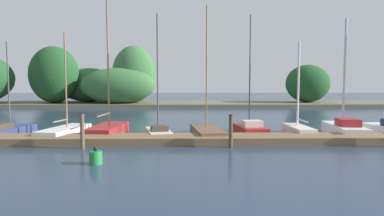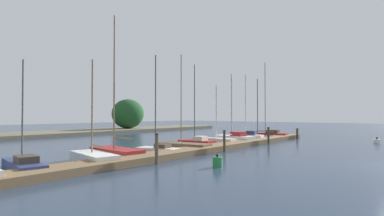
% 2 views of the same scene
% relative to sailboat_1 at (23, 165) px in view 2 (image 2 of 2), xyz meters
% --- Properties ---
extents(dock_pier, '(31.38, 1.80, 0.35)m').
position_rel_sailboat_1_xyz_m(dock_pier, '(11.65, -2.09, -0.12)').
color(dock_pier, brown).
rests_on(dock_pier, ground).
extents(sailboat_1, '(1.67, 4.16, 5.04)m').
position_rel_sailboat_1_xyz_m(sailboat_1, '(0.00, 0.00, 0.00)').
color(sailboat_1, navy).
rests_on(sailboat_1, ground).
extents(sailboat_2, '(1.91, 3.95, 5.45)m').
position_rel_sailboat_1_xyz_m(sailboat_2, '(3.25, -0.43, 0.01)').
color(sailboat_2, white).
rests_on(sailboat_2, ground).
extents(sailboat_3, '(1.68, 4.17, 8.50)m').
position_rel_sailboat_1_xyz_m(sailboat_3, '(5.29, 0.40, 0.06)').
color(sailboat_3, maroon).
rests_on(sailboat_3, ground).
extents(sailboat_4, '(1.69, 3.11, 6.44)m').
position_rel_sailboat_1_xyz_m(sailboat_4, '(8.07, -0.33, 0.01)').
color(sailboat_4, silver).
rests_on(sailboat_4, ground).
extents(sailboat_5, '(1.80, 4.21, 6.88)m').
position_rel_sailboat_1_xyz_m(sailboat_5, '(10.64, -0.29, -0.01)').
color(sailboat_5, brown).
rests_on(sailboat_5, ground).
extents(sailboat_6, '(1.63, 3.06, 6.54)m').
position_rel_sailboat_1_xyz_m(sailboat_6, '(13.06, 0.35, 0.04)').
color(sailboat_6, maroon).
rests_on(sailboat_6, ground).
extents(sailboat_7, '(0.98, 3.15, 5.06)m').
position_rel_sailboat_1_xyz_m(sailboat_7, '(15.62, 0.03, 0.05)').
color(sailboat_7, silver).
rests_on(sailboat_7, ground).
extents(sailboat_8, '(1.70, 4.16, 6.31)m').
position_rel_sailboat_1_xyz_m(sailboat_8, '(18.08, -0.07, 0.12)').
color(sailboat_8, white).
rests_on(sailboat_8, ground).
extents(sailboat_9, '(1.60, 3.16, 6.37)m').
position_rel_sailboat_1_xyz_m(sailboat_9, '(20.29, -0.30, 0.14)').
color(sailboat_9, white).
rests_on(sailboat_9, ground).
extents(sailboat_10, '(1.50, 3.32, 6.25)m').
position_rel_sailboat_1_xyz_m(sailboat_10, '(22.87, -0.23, 0.00)').
color(sailboat_10, navy).
rests_on(sailboat_10, ground).
extents(sailboat_11, '(1.86, 4.51, 8.30)m').
position_rel_sailboat_1_xyz_m(sailboat_11, '(25.22, -0.13, 0.07)').
color(sailboat_11, maroon).
rests_on(sailboat_11, ground).
extents(mooring_piling_1, '(0.21, 0.21, 1.57)m').
position_rel_sailboat_1_xyz_m(mooring_piling_1, '(5.01, -3.38, 0.49)').
color(mooring_piling_1, brown).
rests_on(mooring_piling_1, ground).
extents(mooring_piling_2, '(0.20, 0.20, 1.47)m').
position_rel_sailboat_1_xyz_m(mooring_piling_2, '(11.53, -3.28, 0.45)').
color(mooring_piling_2, '#4C3D28').
rests_on(mooring_piling_2, ground).
extents(mooring_piling_3, '(0.21, 0.21, 1.43)m').
position_rel_sailboat_1_xyz_m(mooring_piling_3, '(18.66, -3.25, 0.42)').
color(mooring_piling_3, '#3D3323').
rests_on(mooring_piling_3, ground).
extents(mooring_piling_4, '(0.27, 0.27, 1.06)m').
position_rel_sailboat_1_xyz_m(mooring_piling_4, '(26.08, -3.15, 0.24)').
color(mooring_piling_4, '#4C3D28').
rests_on(mooring_piling_4, ground).
extents(channel_buoy_0, '(0.52, 0.52, 0.55)m').
position_rel_sailboat_1_xyz_m(channel_buoy_0, '(24.93, -10.55, -0.10)').
color(channel_buoy_0, white).
rests_on(channel_buoy_0, ground).
extents(channel_buoy_1, '(0.46, 0.46, 0.63)m').
position_rel_sailboat_1_xyz_m(channel_buoy_1, '(6.34, -6.19, -0.05)').
color(channel_buoy_1, '#23843D').
rests_on(channel_buoy_1, ground).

